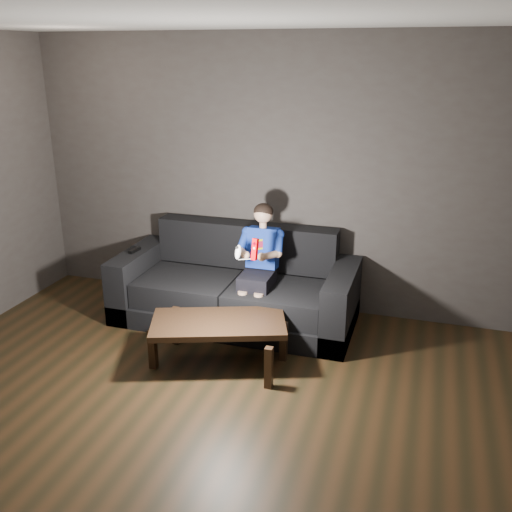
% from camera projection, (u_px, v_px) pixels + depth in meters
% --- Properties ---
extents(floor, '(5.00, 5.00, 0.00)m').
position_uv_depth(floor, '(166.00, 447.00, 3.83)').
color(floor, black).
rests_on(floor, ground).
extents(back_wall, '(5.00, 0.04, 2.70)m').
position_uv_depth(back_wall, '(270.00, 176.00, 5.62)').
color(back_wall, '#3C3634').
rests_on(back_wall, ground).
extents(ceiling, '(5.00, 5.00, 0.02)m').
position_uv_depth(ceiling, '(138.00, 11.00, 2.92)').
color(ceiling, silver).
rests_on(ceiling, back_wall).
extents(sofa, '(2.30, 0.99, 0.89)m').
position_uv_depth(sofa, '(236.00, 292.00, 5.57)').
color(sofa, black).
rests_on(sofa, floor).
extents(child, '(0.43, 0.53, 1.06)m').
position_uv_depth(child, '(260.00, 255.00, 5.29)').
color(child, black).
rests_on(child, sofa).
extents(wii_remote_red, '(0.06, 0.08, 0.19)m').
position_uv_depth(wii_remote_red, '(255.00, 249.00, 4.83)').
color(wii_remote_red, '#E60209').
rests_on(wii_remote_red, child).
extents(nunchuk_white, '(0.07, 0.09, 0.14)m').
position_uv_depth(nunchuk_white, '(238.00, 252.00, 4.89)').
color(nunchuk_white, white).
rests_on(nunchuk_white, child).
extents(wii_remote_black, '(0.05, 0.17, 0.03)m').
position_uv_depth(wii_remote_black, '(135.00, 250.00, 5.67)').
color(wii_remote_black, black).
rests_on(wii_remote_black, sofa).
extents(coffee_table, '(1.23, 0.89, 0.40)m').
position_uv_depth(coffee_table, '(219.00, 327.00, 4.74)').
color(coffee_table, black).
rests_on(coffee_table, floor).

